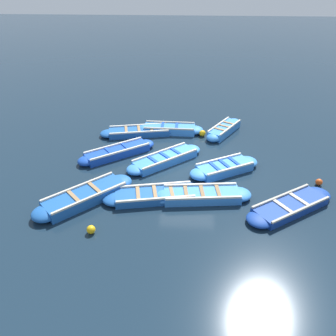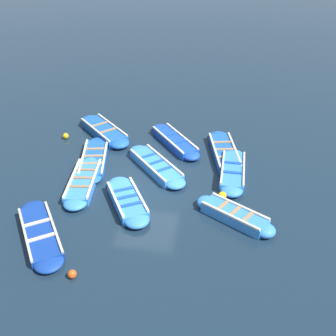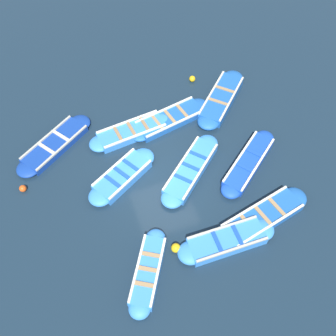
{
  "view_description": "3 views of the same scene",
  "coord_description": "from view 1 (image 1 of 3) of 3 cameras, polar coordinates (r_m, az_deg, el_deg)",
  "views": [
    {
      "loc": [
        -0.03,
        -12.53,
        7.31
      ],
      "look_at": [
        -0.87,
        -0.7,
        0.24
      ],
      "focal_mm": 35.0,
      "sensor_mm": 36.0,
      "label": 1
    },
    {
      "loc": [
        12.82,
        2.87,
        9.08
      ],
      "look_at": [
        -0.39,
        0.83,
        0.55
      ],
      "focal_mm": 42.0,
      "sensor_mm": 36.0,
      "label": 2
    },
    {
      "loc": [
        2.83,
        8.22,
        12.64
      ],
      "look_at": [
        -0.18,
        0.04,
        0.48
      ],
      "focal_mm": 42.0,
      "sensor_mm": 36.0,
      "label": 3
    }
  ],
  "objects": [
    {
      "name": "boat_mid_row",
      "position": [
        14.63,
        -0.52,
        1.59
      ],
      "size": [
        3.49,
        3.18,
        0.4
      ],
      "color": "#3884E0",
      "rests_on": "ground"
    },
    {
      "name": "buoy_yellow_far",
      "position": [
        11.11,
        -13.26,
        -10.39
      ],
      "size": [
        0.29,
        0.29,
        0.29
      ],
      "primitive_type": "sphere",
      "color": "#EAB214",
      "rests_on": "ground"
    },
    {
      "name": "boat_broadside",
      "position": [
        12.55,
        -14.24,
        -4.83
      ],
      "size": [
        3.52,
        3.47,
        0.46
      ],
      "color": "#1E59AD",
      "rests_on": "ground"
    },
    {
      "name": "boat_stern_in",
      "position": [
        17.35,
        -5.09,
        6.32
      ],
      "size": [
        4.14,
        1.75,
        0.38
      ],
      "color": "#1E59AD",
      "rests_on": "ground"
    },
    {
      "name": "boat_end_of_row",
      "position": [
        12.36,
        5.9,
        -4.72
      ],
      "size": [
        3.81,
        1.32,
        0.39
      ],
      "color": "#3884E0",
      "rests_on": "ground"
    },
    {
      "name": "buoy_orange_near",
      "position": [
        14.4,
        24.8,
        -2.25
      ],
      "size": [
        0.27,
        0.27,
        0.27
      ],
      "primitive_type": "sphere",
      "color": "#E05119",
      "rests_on": "ground"
    },
    {
      "name": "boat_alongside",
      "position": [
        12.32,
        -2.31,
        -4.77
      ],
      "size": [
        4.01,
        1.7,
        0.36
      ],
      "color": "#1E59AD",
      "rests_on": "ground"
    },
    {
      "name": "buoy_white_drifting",
      "position": [
        17.17,
        6.0,
        6.04
      ],
      "size": [
        0.33,
        0.33,
        0.33
      ],
      "primitive_type": "sphere",
      "color": "#EAB214",
      "rests_on": "ground"
    },
    {
      "name": "ground_plane",
      "position": [
        14.5,
        3.63,
        0.46
      ],
      "size": [
        120.0,
        120.0,
        0.0
      ],
      "primitive_type": "plane",
      "color": "#162838"
    },
    {
      "name": "boat_bow_out",
      "position": [
        15.38,
        -8.8,
        2.78
      ],
      "size": [
        3.5,
        2.93,
        0.41
      ],
      "color": "#1947B7",
      "rests_on": "ground"
    },
    {
      "name": "boat_centre",
      "position": [
        17.52,
        0.27,
        6.81
      ],
      "size": [
        3.58,
        1.0,
        0.43
      ],
      "color": "#3884E0",
      "rests_on": "ground"
    },
    {
      "name": "boat_outer_left",
      "position": [
        17.67,
        9.75,
        6.61
      ],
      "size": [
        2.21,
        3.04,
        0.45
      ],
      "color": "#3884E0",
      "rests_on": "ground"
    },
    {
      "name": "boat_drifting",
      "position": [
        14.15,
        9.81,
        0.03
      ],
      "size": [
        3.28,
        2.41,
        0.42
      ],
      "color": "#3884E0",
      "rests_on": "ground"
    },
    {
      "name": "boat_outer_right",
      "position": [
        12.57,
        20.51,
        -6.23
      ],
      "size": [
        3.71,
        2.93,
        0.35
      ],
      "color": "navy",
      "rests_on": "ground"
    }
  ]
}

